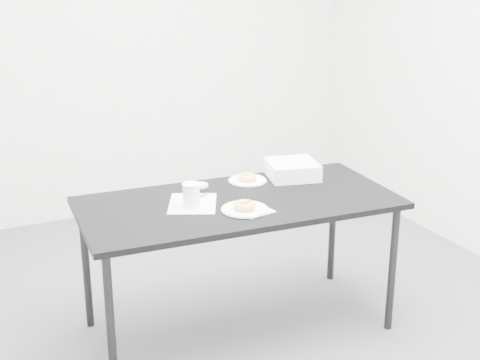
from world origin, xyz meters
name	(u,v)px	position (x,y,z in m)	size (l,w,h in m)	color
floor	(227,317)	(0.00, 0.00, 0.00)	(4.00, 4.00, 0.00)	#4E4E53
wall_back	(120,49)	(0.00, 2.00, 1.35)	(4.00, 0.02, 2.70)	white
table	(239,210)	(0.02, -0.12, 0.73)	(1.77, 0.92, 0.79)	black
scorecard	(193,203)	(-0.23, -0.07, 0.79)	(0.25, 0.32, 0.00)	silver
logo_patch	(201,196)	(-0.14, 0.02, 0.79)	(0.05, 0.05, 0.00)	green
pen	(198,196)	(-0.16, 0.01, 0.79)	(0.01, 0.01, 0.15)	#0C838A
napkin	(253,211)	(0.02, -0.30, 0.79)	(0.17, 0.17, 0.00)	silver
plate_near	(245,209)	(-0.02, -0.28, 0.79)	(0.25, 0.25, 0.01)	white
donut_near	(245,205)	(-0.02, -0.28, 0.82)	(0.12, 0.12, 0.04)	gold
plate_far	(247,180)	(0.21, 0.14, 0.79)	(0.23, 0.23, 0.01)	white
donut_far	(248,177)	(0.21, 0.14, 0.81)	(0.11, 0.11, 0.04)	gold
coffee_cup	(191,195)	(-0.25, -0.11, 0.85)	(0.09, 0.09, 0.13)	white
cup_lid	(199,185)	(-0.09, 0.18, 0.79)	(0.10, 0.10, 0.01)	white
bakery_box	(292,169)	(0.48, 0.10, 0.83)	(0.29, 0.29, 0.10)	white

